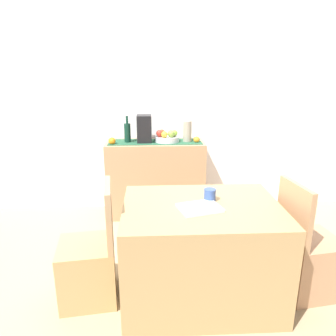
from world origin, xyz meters
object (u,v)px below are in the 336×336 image
ceramic_vase (187,131)px  fruit_bowl (167,139)px  sideboard_console (156,179)px  chair_by_corner (307,260)px  coffee_maker (144,129)px  open_book (200,208)px  chair_near_window (90,266)px  coffee_cup (210,195)px  wine_bottle (127,132)px  dining_table (201,251)px

ceramic_vase → fruit_bowl: bearing=180.0°
sideboard_console → ceramic_vase: bearing=0.0°
ceramic_vase → chair_by_corner: 1.81m
coffee_maker → sideboard_console: bearing=0.0°
fruit_bowl → coffee_maker: size_ratio=0.91×
open_book → chair_by_corner: size_ratio=0.31×
chair_near_window → chair_by_corner: same height
ceramic_vase → chair_near_window: size_ratio=0.26×
open_book → coffee_cup: 0.17m
wine_bottle → coffee_cup: 1.56m
sideboard_console → open_book: bearing=-79.3°
dining_table → fruit_bowl: bearing=97.0°
chair_near_window → ceramic_vase: bearing=59.2°
wine_bottle → chair_by_corner: wine_bottle is taller
fruit_bowl → ceramic_vase: (0.23, 0.00, 0.08)m
fruit_bowl → open_book: bearing=-84.2°
sideboard_console → dining_table: bearing=-77.9°
sideboard_console → ceramic_vase: size_ratio=4.66×
sideboard_console → dining_table: sideboard_console is taller
coffee_maker → open_book: bearing=-75.1°
coffee_maker → chair_by_corner: (1.26, -1.47, -0.76)m
sideboard_console → ceramic_vase: 0.66m
chair_by_corner → sideboard_console: bearing=127.8°
sideboard_console → chair_by_corner: 1.87m
open_book → fruit_bowl: bearing=80.0°
sideboard_console → chair_by_corner: size_ratio=1.23×
dining_table → chair_near_window: size_ratio=1.25×
open_book → sideboard_console: bearing=84.9°
fruit_bowl → dining_table: bearing=-83.0°
fruit_bowl → coffee_maker: (-0.25, 0.00, 0.12)m
open_book → chair_by_corner: 0.98m
open_book → dining_table: bearing=51.9°
open_book → chair_near_window: 0.94m
wine_bottle → dining_table: bearing=-67.0°
ceramic_vase → open_book: bearing=-92.7°
fruit_bowl → open_book: size_ratio=0.98×
ceramic_vase → coffee_maker: bearing=180.0°
chair_by_corner → open_book: bearing=-176.0°
fruit_bowl → wine_bottle: (-0.44, -0.00, 0.08)m
coffee_maker → ceramic_vase: bearing=0.0°
sideboard_console → chair_by_corner: chair_by_corner is taller
sideboard_console → dining_table: 1.50m
wine_bottle → sideboard_console: bearing=0.0°
ceramic_vase → coffee_cup: bearing=-89.2°
chair_by_corner → fruit_bowl: bearing=124.4°
coffee_cup → sideboard_console: bearing=105.3°
dining_table → open_book: open_book is taller
wine_bottle → coffee_maker: size_ratio=0.98×
sideboard_console → coffee_cup: 1.48m
sideboard_console → coffee_cup: sideboard_console is taller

